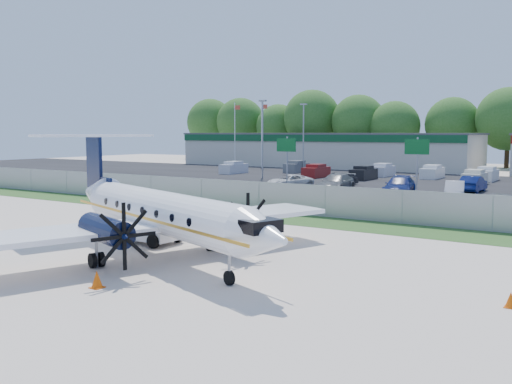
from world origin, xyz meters
The scene contains 27 objects.
ground centered at (0.00, 0.00, 0.00)m, with size 170.00×170.00×0.00m, color beige.
grass_verge centered at (0.00, 12.00, 0.01)m, with size 170.00×4.00×0.02m, color #2D561E.
access_road centered at (0.00, 19.00, 0.01)m, with size 170.00×8.00×0.02m, color black.
parking_lot centered at (0.00, 40.00, 0.01)m, with size 170.00×32.00×0.02m, color black.
perimeter_fence centered at (0.00, 14.00, 1.00)m, with size 120.00×0.06×1.99m.
building_west centered at (-24.00, 61.98, 2.63)m, with size 46.40×12.40×5.24m.
sign_left centered at (-8.00, 22.91, 3.61)m, with size 1.80×0.26×5.00m.
sign_mid centered at (3.00, 22.91, 3.61)m, with size 1.80×0.26×5.00m.
flagpole_west centered at (-35.92, 55.00, 5.64)m, with size 1.06×0.12×10.00m.
flagpole_east centered at (-30.92, 55.00, 5.64)m, with size 1.06×0.12×10.00m.
light_pole_nw centered at (-20.00, 38.00, 5.23)m, with size 0.90×0.35×9.09m.
light_pole_sw centered at (-20.00, 48.00, 5.23)m, with size 0.90×0.35×9.09m.
tree_line centered at (0.00, 74.00, 0.00)m, with size 112.00×6.00×14.00m, color #29591A, non-canonical shape.
aircraft centered at (-0.53, -0.69, 2.03)m, with size 17.07×16.62×5.25m.
pushback_tug centered at (-3.11, 1.62, 0.71)m, with size 2.75×1.97×1.48m.
cone_nose centered at (13.17, 0.13, 0.24)m, with size 0.35×0.35×0.50m.
cone_port_wing centered at (0.81, -5.29, 0.29)m, with size 0.43×0.43×0.61m.
cone_starboard_wing centered at (-4.95, 12.50, 0.22)m, with size 0.33×0.33×0.47m.
road_car_west centered at (-16.55, 16.85, 0.00)m, with size 1.40×4.02×1.33m, color silver.
road_car_mid centered at (8.95, 20.70, 0.00)m, with size 1.84×4.58×1.56m, color #595B5E.
parked_car_a centered at (-11.15, 28.94, 0.00)m, with size 2.18×4.73×1.31m, color silver.
parked_car_b centered at (-5.95, 28.19, 0.00)m, with size 2.25×5.55×1.61m, color #595B5E.
parked_car_c centered at (-0.11, 28.43, 0.00)m, with size 2.26×5.57×1.62m, color navy.
parked_car_d centered at (4.22, 29.20, 0.00)m, with size 1.48×4.23×1.39m, color silver.
parked_car_f centered at (-8.07, 34.24, 0.00)m, with size 1.38×3.96×1.30m, color black.
parked_car_g centered at (4.38, 35.00, 0.00)m, with size 1.55×4.43×1.46m, color navy.
far_parking_rows centered at (0.00, 45.00, 0.00)m, with size 56.00×10.00×1.60m, color gray, non-canonical shape.
Camera 1 is at (15.94, -18.39, 5.36)m, focal length 40.00 mm.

